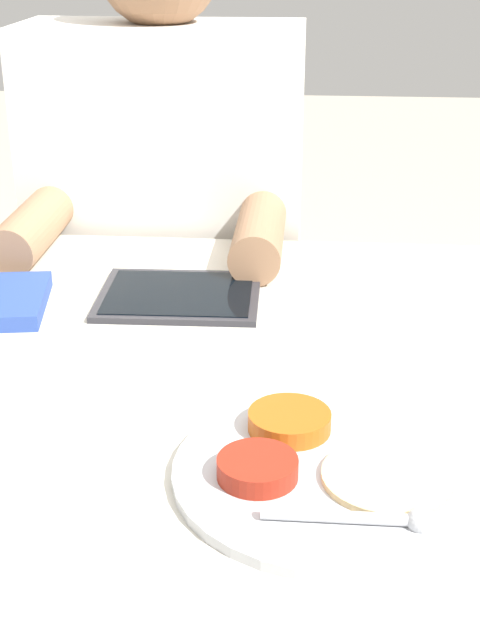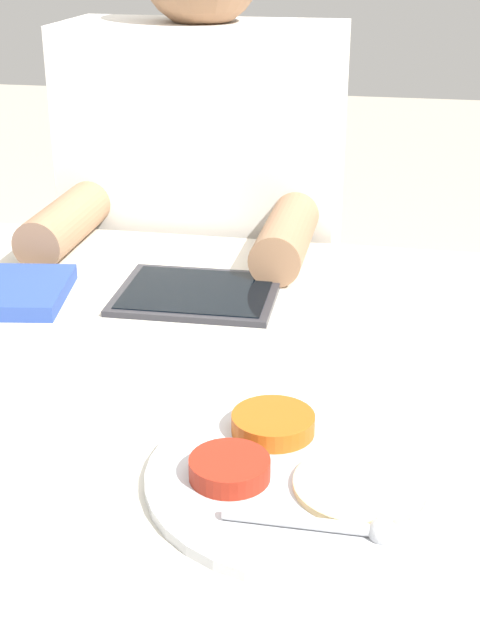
% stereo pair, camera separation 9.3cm
% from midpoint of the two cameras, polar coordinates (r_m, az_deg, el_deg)
% --- Properties ---
extents(dining_table, '(1.27, 0.88, 0.75)m').
position_cam_midpoint_polar(dining_table, '(1.19, -8.89, -19.53)').
color(dining_table, beige).
rests_on(dining_table, ground_plane).
extents(thali_tray, '(0.27, 0.27, 0.03)m').
position_cam_midpoint_polar(thali_tray, '(0.78, 1.99, -9.57)').
color(thali_tray, '#B7BABF').
rests_on(thali_tray, dining_table).
extents(tablet_device, '(0.21, 0.17, 0.01)m').
position_cam_midpoint_polar(tablet_device, '(1.14, -6.23, 1.51)').
color(tablet_device, '#28282D').
rests_on(tablet_device, dining_table).
extents(person_diner, '(0.44, 0.42, 1.23)m').
position_cam_midpoint_polar(person_diner, '(1.54, -6.21, 0.45)').
color(person_diner, black).
rests_on(person_diner, ground_plane).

